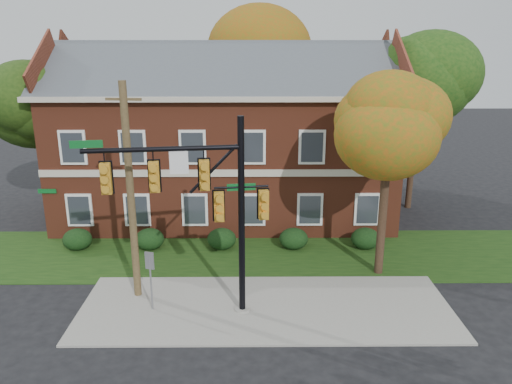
{
  "coord_description": "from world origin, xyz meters",
  "views": [
    {
      "loc": [
        -0.5,
        -15.83,
        9.71
      ],
      "look_at": [
        -0.36,
        3.0,
        4.02
      ],
      "focal_mm": 35.0,
      "sensor_mm": 36.0,
      "label": 1
    }
  ],
  "objects_px": {
    "hedge_center": "(222,239)",
    "hedge_right": "(294,239)",
    "tree_left_rear": "(40,101)",
    "tree_near_right": "(396,122)",
    "hedge_left": "(150,239)",
    "sign_post": "(150,271)",
    "apartment_building": "(226,130)",
    "traffic_signal": "(203,197)",
    "tree_far_rear": "(250,55)",
    "hedge_far_left": "(77,239)",
    "hedge_far_right": "(365,238)",
    "tree_right_rear": "(427,71)",
    "utility_pole": "(131,194)"
  },
  "relations": [
    {
      "from": "hedge_far_right",
      "to": "traffic_signal",
      "type": "bearing_deg",
      "value": -139.58
    },
    {
      "from": "hedge_center",
      "to": "tree_left_rear",
      "type": "relative_size",
      "value": 0.16
    },
    {
      "from": "tree_near_right",
      "to": "traffic_signal",
      "type": "height_order",
      "value": "tree_near_right"
    },
    {
      "from": "hedge_left",
      "to": "tree_left_rear",
      "type": "xyz_separation_m",
      "value": [
        -6.23,
        4.14,
        6.16
      ]
    },
    {
      "from": "tree_near_right",
      "to": "tree_left_rear",
      "type": "bearing_deg",
      "value": 157.64
    },
    {
      "from": "hedge_left",
      "to": "tree_right_rear",
      "type": "height_order",
      "value": "tree_right_rear"
    },
    {
      "from": "hedge_right",
      "to": "tree_near_right",
      "type": "xyz_separation_m",
      "value": [
        3.72,
        -2.83,
        6.14
      ]
    },
    {
      "from": "apartment_building",
      "to": "traffic_signal",
      "type": "height_order",
      "value": "apartment_building"
    },
    {
      "from": "tree_near_right",
      "to": "traffic_signal",
      "type": "relative_size",
      "value": 1.17
    },
    {
      "from": "apartment_building",
      "to": "traffic_signal",
      "type": "xyz_separation_m",
      "value": [
        -0.2,
        -11.38,
        -0.43
      ]
    },
    {
      "from": "hedge_far_left",
      "to": "tree_left_rear",
      "type": "xyz_separation_m",
      "value": [
        -2.73,
        4.14,
        6.16
      ]
    },
    {
      "from": "apartment_building",
      "to": "tree_far_rear",
      "type": "height_order",
      "value": "tree_far_rear"
    },
    {
      "from": "tree_near_right",
      "to": "hedge_center",
      "type": "bearing_deg",
      "value": 158.58
    },
    {
      "from": "hedge_right",
      "to": "utility_pole",
      "type": "xyz_separation_m",
      "value": [
        -6.56,
        -4.7,
        3.74
      ]
    },
    {
      "from": "hedge_right",
      "to": "hedge_far_right",
      "type": "xyz_separation_m",
      "value": [
        3.5,
        0.0,
        0.0
      ]
    },
    {
      "from": "hedge_right",
      "to": "sign_post",
      "type": "bearing_deg",
      "value": -134.56
    },
    {
      "from": "traffic_signal",
      "to": "hedge_far_right",
      "type": "bearing_deg",
      "value": 32.94
    },
    {
      "from": "hedge_center",
      "to": "tree_near_right",
      "type": "height_order",
      "value": "tree_near_right"
    },
    {
      "from": "hedge_far_right",
      "to": "tree_right_rear",
      "type": "relative_size",
      "value": 0.13
    },
    {
      "from": "tree_far_rear",
      "to": "sign_post",
      "type": "height_order",
      "value": "tree_far_rear"
    },
    {
      "from": "hedge_left",
      "to": "tree_far_rear",
      "type": "bearing_deg",
      "value": 69.71
    },
    {
      "from": "tree_right_rear",
      "to": "utility_pole",
      "type": "distance_m",
      "value": 18.39
    },
    {
      "from": "hedge_center",
      "to": "tree_near_right",
      "type": "distance_m",
      "value": 9.9
    },
    {
      "from": "hedge_left",
      "to": "utility_pole",
      "type": "distance_m",
      "value": 6.02
    },
    {
      "from": "hedge_left",
      "to": "traffic_signal",
      "type": "distance_m",
      "value": 8.05
    },
    {
      "from": "sign_post",
      "to": "tree_left_rear",
      "type": "bearing_deg",
      "value": 143.91
    },
    {
      "from": "hedge_far_left",
      "to": "tree_right_rear",
      "type": "relative_size",
      "value": 0.13
    },
    {
      "from": "hedge_far_left",
      "to": "tree_right_rear",
      "type": "bearing_deg",
      "value": 18.45
    },
    {
      "from": "hedge_left",
      "to": "hedge_right",
      "type": "relative_size",
      "value": 1.0
    },
    {
      "from": "tree_far_rear",
      "to": "traffic_signal",
      "type": "bearing_deg",
      "value": -94.57
    },
    {
      "from": "hedge_left",
      "to": "tree_far_rear",
      "type": "distance_m",
      "value": 16.25
    },
    {
      "from": "hedge_left",
      "to": "utility_pole",
      "type": "height_order",
      "value": "utility_pole"
    },
    {
      "from": "hedge_center",
      "to": "hedge_right",
      "type": "distance_m",
      "value": 3.5
    },
    {
      "from": "tree_right_rear",
      "to": "apartment_building",
      "type": "bearing_deg",
      "value": -175.67
    },
    {
      "from": "hedge_left",
      "to": "sign_post",
      "type": "height_order",
      "value": "sign_post"
    },
    {
      "from": "hedge_far_left",
      "to": "tree_far_rear",
      "type": "distance_m",
      "value": 17.61
    },
    {
      "from": "tree_far_rear",
      "to": "traffic_signal",
      "type": "distance_m",
      "value": 19.75
    },
    {
      "from": "hedge_left",
      "to": "hedge_right",
      "type": "bearing_deg",
      "value": 0.0
    },
    {
      "from": "hedge_left",
      "to": "sign_post",
      "type": "xyz_separation_m",
      "value": [
        1.24,
        -5.85,
        1.1
      ]
    },
    {
      "from": "hedge_left",
      "to": "traffic_signal",
      "type": "bearing_deg",
      "value": -61.66
    },
    {
      "from": "hedge_far_right",
      "to": "utility_pole",
      "type": "distance_m",
      "value": 11.71
    },
    {
      "from": "tree_far_rear",
      "to": "hedge_far_right",
      "type": "bearing_deg",
      "value": -66.63
    },
    {
      "from": "sign_post",
      "to": "tree_near_right",
      "type": "bearing_deg",
      "value": 34.74
    },
    {
      "from": "hedge_center",
      "to": "sign_post",
      "type": "distance_m",
      "value": 6.37
    },
    {
      "from": "sign_post",
      "to": "apartment_building",
      "type": "bearing_deg",
      "value": 95.61
    },
    {
      "from": "apartment_building",
      "to": "utility_pole",
      "type": "relative_size",
      "value": 2.23
    },
    {
      "from": "hedge_far_left",
      "to": "tree_left_rear",
      "type": "distance_m",
      "value": 7.9
    },
    {
      "from": "apartment_building",
      "to": "hedge_right",
      "type": "xyz_separation_m",
      "value": [
        3.5,
        -5.25,
        -4.46
      ]
    },
    {
      "from": "hedge_far_left",
      "to": "hedge_left",
      "type": "bearing_deg",
      "value": 0.0
    },
    {
      "from": "hedge_center",
      "to": "hedge_right",
      "type": "relative_size",
      "value": 1.0
    }
  ]
}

